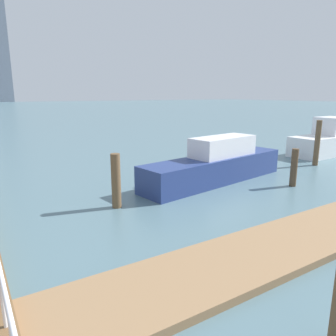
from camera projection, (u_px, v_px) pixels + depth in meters
The scene contains 7 objects.
ground_plane at pixel (50, 169), 15.84m from camera, with size 300.00×300.00×0.00m, color slate.
floating_dock at pixel (280, 246), 7.70m from camera, with size 12.51×2.00×0.18m, color #93704C.
dock_piling_0 at pixel (317, 143), 16.52m from camera, with size 0.27×0.27×2.33m, color brown.
dock_piling_4 at pixel (116, 181), 10.36m from camera, with size 0.30×0.30×1.79m, color brown.
dock_piling_5 at pixel (294, 168), 12.83m from camera, with size 0.27×0.27×1.53m, color brown.
moored_boat_1 at pixel (328, 141), 19.71m from camera, with size 5.51×2.06×2.26m.
moored_boat_3 at pixel (217, 165), 13.56m from camera, with size 7.37×2.62×1.88m.
Camera 1 is at (-3.30, 3.86, 3.64)m, focal length 34.38 mm.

